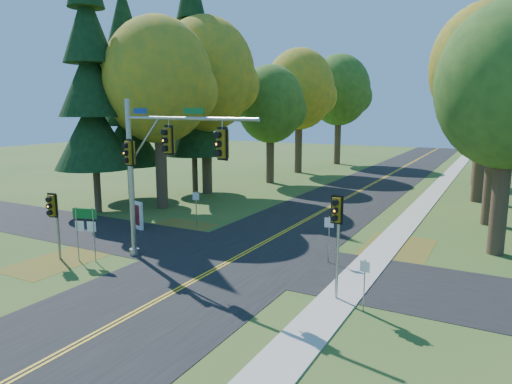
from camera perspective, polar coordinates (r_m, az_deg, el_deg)
The scene contains 30 objects.
ground at distance 22.06m, azimuth -4.68°, elevation -9.39°, with size 160.00×160.00×0.00m, color #2E531D.
road_main at distance 22.06m, azimuth -4.68°, elevation -9.37°, with size 8.00×160.00×0.02m, color black.
road_cross at distance 23.66m, azimuth -2.01°, elevation -7.97°, with size 60.00×6.00×0.02m, color black.
centerline_left at distance 22.10m, azimuth -4.90°, elevation -9.29°, with size 0.10×160.00×0.01m, color gold.
centerline_right at distance 22.00m, azimuth -4.46°, elevation -9.38°, with size 0.10×160.00×0.01m, color gold.
sidewalk_east at distance 19.56m, azimuth 11.06°, elevation -12.08°, with size 1.60×160.00×0.06m, color #9E998E.
leaf_patch_w_near at distance 28.86m, azimuth -11.18°, elevation -4.83°, with size 4.00×6.00×0.00m, color brown.
leaf_patch_e at distance 24.92m, azimuth 16.61°, elevation -7.47°, with size 3.50×8.00×0.00m, color brown.
leaf_patch_w_far at distance 24.89m, azimuth -23.41°, elevation -7.91°, with size 3.00×5.00×0.00m, color brown.
tree_w_a at distance 35.06m, azimuth -11.95°, elevation 13.40°, with size 8.00×8.00×14.15m.
tree_e_a at distance 26.15m, azimuth 29.38°, elevation 11.43°, with size 7.20×7.20×12.73m.
tree_w_b at distance 40.97m, azimuth -6.20°, elevation 14.29°, with size 8.60×8.60×15.38m.
tree_e_b at distance 32.97m, azimuth 28.29°, elevation 11.63°, with size 7.60×7.60×13.33m.
tree_w_c at distance 46.80m, azimuth 1.92°, elevation 10.84°, with size 6.80×6.80×11.91m.
tree_e_c at distance 41.20m, azimuth 27.08°, elevation 13.65°, with size 8.80×8.80×15.79m.
tree_w_d at distance 55.01m, azimuth 5.55°, elevation 12.61°, with size 8.20×8.20×14.56m.
tree_e_d at distance 50.28m, azimuth 26.48°, elevation 10.09°, with size 7.00×7.00×12.32m.
tree_w_e at distance 64.79m, azimuth 10.43°, elevation 12.37°, with size 8.40×8.40×14.97m.
tree_e_e at distance 60.97m, azimuth 28.14°, elevation 10.69°, with size 7.80×7.80×13.74m.
pine_a at distance 34.97m, azimuth -19.95°, elevation 12.53°, with size 5.60×5.60×19.48m.
pine_b at distance 39.48m, azimuth -15.83°, elevation 10.92°, with size 5.60×5.60×17.31m.
pine_c at distance 41.43m, azimuth -7.91°, elevation 13.27°, with size 5.60×5.60×20.56m.
traffic_mast at distance 21.81m, azimuth -12.47°, elevation 3.96°, with size 8.57×2.19×7.94m.
east_signal_pole at distance 17.65m, azimuth 10.08°, elevation -3.64°, with size 0.49×0.56×4.23m.
ped_signal_pole at distance 24.46m, azimuth -24.01°, elevation -2.13°, with size 0.54×0.63×3.41m.
route_sign_cluster at distance 23.83m, azimuth -20.58°, elevation -3.69°, with size 1.24×0.41×2.75m.
info_kiosk at distance 29.67m, azimuth -14.71°, elevation -2.81°, with size 1.28×0.55×1.77m.
reg_sign_e_north at distance 22.52m, azimuth 9.10°, elevation -4.83°, with size 0.44×0.13×2.33m.
reg_sign_e_south at distance 17.52m, azimuth 13.41°, elevation -10.16°, with size 0.38×0.10×2.00m.
reg_sign_w at distance 29.12m, azimuth -7.51°, elevation -1.34°, with size 0.45×0.10×2.36m.
Camera 1 is at (11.46, -17.35, 7.36)m, focal length 32.00 mm.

